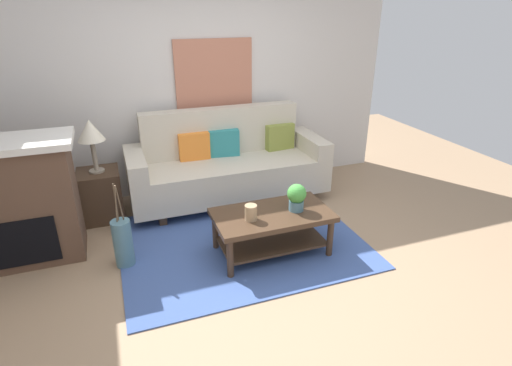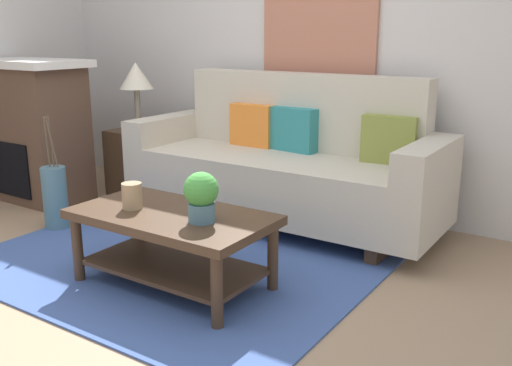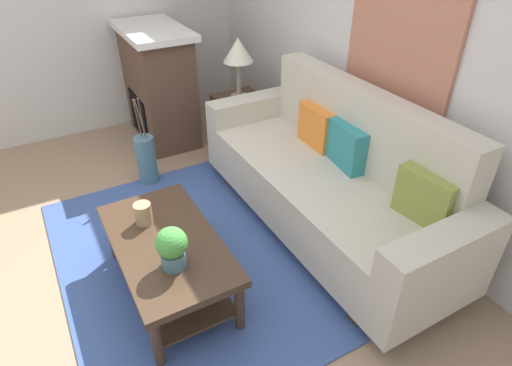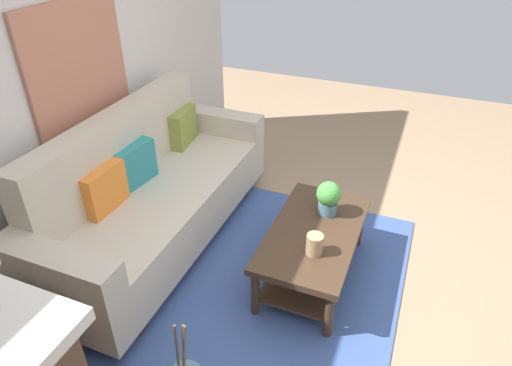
{
  "view_description": "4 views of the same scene",
  "coord_description": "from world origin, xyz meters",
  "px_view_note": "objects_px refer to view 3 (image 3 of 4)",
  "views": [
    {
      "loc": [
        -1.07,
        -2.88,
        2.21
      ],
      "look_at": [
        0.23,
        0.69,
        0.54
      ],
      "focal_mm": 28.64,
      "sensor_mm": 36.0,
      "label": 1
    },
    {
      "loc": [
        2.22,
        -1.97,
        1.38
      ],
      "look_at": [
        0.39,
        0.8,
        0.49
      ],
      "focal_mm": 40.03,
      "sensor_mm": 36.0,
      "label": 2
    },
    {
      "loc": [
        2.22,
        -0.25,
        2.17
      ],
      "look_at": [
        0.06,
        0.96,
        0.52
      ],
      "focal_mm": 29.94,
      "sensor_mm": 36.0,
      "label": 3
    },
    {
      "loc": [
        -2.22,
        -0.32,
        2.39
      ],
      "look_at": [
        0.4,
        0.75,
        0.59
      ],
      "focal_mm": 31.44,
      "sensor_mm": 36.0,
      "label": 4
    }
  ],
  "objects_px": {
    "couch": "(330,179)",
    "throw_pillow_teal": "(347,146)",
    "floor_vase": "(147,160)",
    "throw_pillow_orange": "(317,127)",
    "fireplace": "(159,85)",
    "tabletop_vase": "(143,214)",
    "potted_plant_tabletop": "(172,247)",
    "throw_pillow_olive": "(425,197)",
    "side_table": "(240,123)",
    "framed_painting": "(401,35)",
    "table_lamp": "(238,53)",
    "coffee_table": "(168,254)"
  },
  "relations": [
    {
      "from": "couch",
      "to": "throw_pillow_teal",
      "type": "distance_m",
      "value": 0.28
    },
    {
      "from": "couch",
      "to": "floor_vase",
      "type": "distance_m",
      "value": 1.66
    },
    {
      "from": "throw_pillow_orange",
      "to": "fireplace",
      "type": "distance_m",
      "value": 1.87
    },
    {
      "from": "throw_pillow_orange",
      "to": "tabletop_vase",
      "type": "bearing_deg",
      "value": -82.84
    },
    {
      "from": "potted_plant_tabletop",
      "to": "floor_vase",
      "type": "bearing_deg",
      "value": 169.38
    },
    {
      "from": "floor_vase",
      "to": "throw_pillow_orange",
      "type": "bearing_deg",
      "value": 51.16
    },
    {
      "from": "tabletop_vase",
      "to": "throw_pillow_olive",
      "type": "bearing_deg",
      "value": 58.47
    },
    {
      "from": "side_table",
      "to": "throw_pillow_orange",
      "type": "bearing_deg",
      "value": 6.56
    },
    {
      "from": "throw_pillow_olive",
      "to": "framed_painting",
      "type": "bearing_deg",
      "value": 154.93
    },
    {
      "from": "throw_pillow_olive",
      "to": "throw_pillow_teal",
      "type": "bearing_deg",
      "value": 180.0
    },
    {
      "from": "throw_pillow_olive",
      "to": "throw_pillow_orange",
      "type": "bearing_deg",
      "value": 180.0
    },
    {
      "from": "floor_vase",
      "to": "throw_pillow_olive",
      "type": "bearing_deg",
      "value": 29.69
    },
    {
      "from": "throw_pillow_teal",
      "to": "table_lamp",
      "type": "height_order",
      "value": "table_lamp"
    },
    {
      "from": "throw_pillow_orange",
      "to": "table_lamp",
      "type": "distance_m",
      "value": 1.15
    },
    {
      "from": "potted_plant_tabletop",
      "to": "fireplace",
      "type": "xyz_separation_m",
      "value": [
        -2.38,
        0.72,
        0.02
      ]
    },
    {
      "from": "side_table",
      "to": "table_lamp",
      "type": "bearing_deg",
      "value": 90.0
    },
    {
      "from": "side_table",
      "to": "floor_vase",
      "type": "bearing_deg",
      "value": -80.75
    },
    {
      "from": "throw_pillow_orange",
      "to": "coffee_table",
      "type": "height_order",
      "value": "throw_pillow_orange"
    },
    {
      "from": "potted_plant_tabletop",
      "to": "side_table",
      "type": "bearing_deg",
      "value": 142.84
    },
    {
      "from": "couch",
      "to": "throw_pillow_teal",
      "type": "bearing_deg",
      "value": 90.0
    },
    {
      "from": "throw_pillow_olive",
      "to": "potted_plant_tabletop",
      "type": "xyz_separation_m",
      "value": [
        -0.44,
        -1.45,
        -0.11
      ]
    },
    {
      "from": "table_lamp",
      "to": "framed_painting",
      "type": "distance_m",
      "value": 1.59
    },
    {
      "from": "throw_pillow_orange",
      "to": "throw_pillow_olive",
      "type": "distance_m",
      "value": 1.09
    },
    {
      "from": "throw_pillow_orange",
      "to": "throw_pillow_teal",
      "type": "height_order",
      "value": "same"
    },
    {
      "from": "coffee_table",
      "to": "tabletop_vase",
      "type": "height_order",
      "value": "tabletop_vase"
    },
    {
      "from": "table_lamp",
      "to": "floor_vase",
      "type": "bearing_deg",
      "value": -80.75
    },
    {
      "from": "fireplace",
      "to": "side_table",
      "type": "bearing_deg",
      "value": 43.39
    },
    {
      "from": "fireplace",
      "to": "framed_painting",
      "type": "bearing_deg",
      "value": 26.97
    },
    {
      "from": "side_table",
      "to": "fireplace",
      "type": "relative_size",
      "value": 0.48
    },
    {
      "from": "coffee_table",
      "to": "tabletop_vase",
      "type": "distance_m",
      "value": 0.3
    },
    {
      "from": "throw_pillow_olive",
      "to": "table_lamp",
      "type": "distance_m",
      "value": 2.21
    },
    {
      "from": "throw_pillow_orange",
      "to": "fireplace",
      "type": "bearing_deg",
      "value": -157.28
    },
    {
      "from": "framed_painting",
      "to": "throw_pillow_teal",
      "type": "bearing_deg",
      "value": -90.0
    },
    {
      "from": "throw_pillow_orange",
      "to": "table_lamp",
      "type": "bearing_deg",
      "value": -173.44
    },
    {
      "from": "coffee_table",
      "to": "side_table",
      "type": "distance_m",
      "value": 1.99
    },
    {
      "from": "throw_pillow_teal",
      "to": "table_lamp",
      "type": "relative_size",
      "value": 0.63
    },
    {
      "from": "coffee_table",
      "to": "tabletop_vase",
      "type": "bearing_deg",
      "value": -165.42
    },
    {
      "from": "throw_pillow_orange",
      "to": "fireplace",
      "type": "xyz_separation_m",
      "value": [
        -1.73,
        -0.72,
        -0.09
      ]
    },
    {
      "from": "side_table",
      "to": "throw_pillow_teal",
      "type": "bearing_deg",
      "value": 4.93
    },
    {
      "from": "throw_pillow_olive",
      "to": "fireplace",
      "type": "height_order",
      "value": "fireplace"
    },
    {
      "from": "side_table",
      "to": "framed_painting",
      "type": "distance_m",
      "value": 1.91
    },
    {
      "from": "couch",
      "to": "tabletop_vase",
      "type": "bearing_deg",
      "value": -97.51
    },
    {
      "from": "throw_pillow_orange",
      "to": "floor_vase",
      "type": "xyz_separation_m",
      "value": [
        -0.93,
        -1.15,
        -0.45
      ]
    },
    {
      "from": "throw_pillow_olive",
      "to": "fireplace",
      "type": "distance_m",
      "value": 2.91
    },
    {
      "from": "throw_pillow_olive",
      "to": "coffee_table",
      "type": "xyz_separation_m",
      "value": [
        -0.68,
        -1.42,
        -0.37
      ]
    },
    {
      "from": "throw_pillow_orange",
      "to": "potted_plant_tabletop",
      "type": "bearing_deg",
      "value": -65.85
    },
    {
      "from": "throw_pillow_olive",
      "to": "floor_vase",
      "type": "height_order",
      "value": "throw_pillow_olive"
    },
    {
      "from": "throw_pillow_teal",
      "to": "framed_painting",
      "type": "distance_m",
      "value": 0.82
    },
    {
      "from": "tabletop_vase",
      "to": "side_table",
      "type": "height_order",
      "value": "tabletop_vase"
    },
    {
      "from": "coffee_table",
      "to": "fireplace",
      "type": "xyz_separation_m",
      "value": [
        -2.14,
        0.7,
        0.27
      ]
    }
  ]
}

